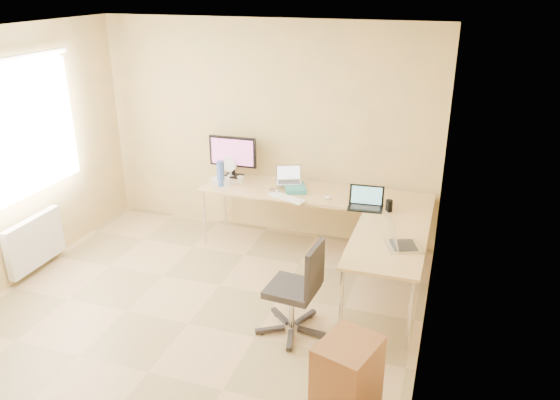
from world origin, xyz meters
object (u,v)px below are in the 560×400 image
(desk_main, at_px, (314,221))
(keyboard, at_px, (287,198))
(desk_fan, at_px, (230,167))
(laptop_black, at_px, (366,198))
(laptop_return, at_px, (405,235))
(cabinet, at_px, (347,380))
(laptop_center, at_px, (289,175))
(water_bottle, at_px, (221,174))
(office_chair, at_px, (292,283))
(monitor, at_px, (233,157))
(mug, at_px, (241,180))
(desk_return, at_px, (385,275))

(desk_main, xyz_separation_m, keyboard, (-0.24, -0.30, 0.38))
(keyboard, xyz_separation_m, desk_fan, (-0.89, 0.48, 0.11))
(laptop_black, xyz_separation_m, laptop_return, (0.49, -0.78, 0.01))
(keyboard, bearing_deg, cabinet, -40.72)
(laptop_center, bearing_deg, water_bottle, 172.86)
(keyboard, height_order, office_chair, office_chair)
(desk_fan, bearing_deg, office_chair, -47.90)
(monitor, relative_size, cabinet, 0.95)
(desk_main, distance_m, mug, 1.01)
(keyboard, xyz_separation_m, laptop_return, (1.36, -0.78, 0.11))
(monitor, xyz_separation_m, mug, (0.17, -0.18, -0.22))
(desk_main, height_order, cabinet, desk_main)
(mug, distance_m, water_bottle, 0.27)
(laptop_black, bearing_deg, laptop_center, 155.46)
(desk_main, height_order, laptop_black, laptop_black)
(office_chair, bearing_deg, desk_main, 103.19)
(desk_main, relative_size, cabinet, 4.21)
(monitor, xyz_separation_m, office_chair, (1.32, -1.84, -0.49))
(laptop_center, xyz_separation_m, cabinet, (1.26, -2.62, -0.52))
(water_bottle, xyz_separation_m, laptop_return, (2.23, -0.93, -0.03))
(cabinet, bearing_deg, desk_main, 127.10)
(laptop_black, height_order, water_bottle, water_bottle)
(desk_return, bearing_deg, desk_main, 134.27)
(desk_main, bearing_deg, cabinet, -70.15)
(laptop_center, relative_size, mug, 3.54)
(laptop_center, relative_size, laptop_black, 0.82)
(keyboard, bearing_deg, laptop_return, -7.75)
(monitor, relative_size, keyboard, 1.35)
(desk_main, bearing_deg, office_chair, -82.00)
(laptop_black, relative_size, office_chair, 0.40)
(office_chair, bearing_deg, water_bottle, 137.02)
(monitor, xyz_separation_m, desk_fan, (-0.03, -0.01, -0.13))
(laptop_black, xyz_separation_m, water_bottle, (-1.74, 0.15, 0.04))
(mug, bearing_deg, laptop_center, 3.80)
(laptop_center, distance_m, mug, 0.61)
(laptop_return, distance_m, cabinet, 1.58)
(desk_return, height_order, cabinet, desk_return)
(desk_main, distance_m, laptop_black, 0.85)
(office_chair, distance_m, cabinet, 1.16)
(monitor, distance_m, office_chair, 2.32)
(desk_return, bearing_deg, water_bottle, 157.78)
(laptop_center, height_order, laptop_return, same)
(monitor, xyz_separation_m, keyboard, (0.85, -0.50, -0.25))
(cabinet, bearing_deg, mug, 142.88)
(mug, bearing_deg, monitor, 132.71)
(laptop_center, xyz_separation_m, office_chair, (0.56, -1.70, -0.38))
(monitor, height_order, keyboard, monitor)
(keyboard, relative_size, water_bottle, 1.45)
(keyboard, distance_m, cabinet, 2.58)
(water_bottle, bearing_deg, desk_fan, 93.39)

